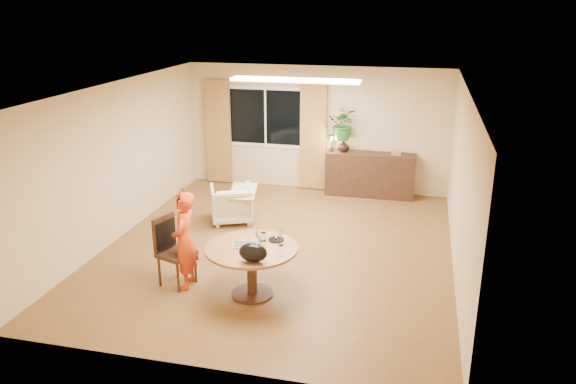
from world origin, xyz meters
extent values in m
plane|color=brown|center=(0.00, 0.00, 0.00)|extent=(6.50, 6.50, 0.00)
plane|color=white|center=(0.00, 0.00, 2.60)|extent=(6.50, 6.50, 0.00)
plane|color=#D5BD8A|center=(0.00, 3.25, 1.30)|extent=(5.50, 0.00, 5.50)
plane|color=#D5BD8A|center=(-2.75, 0.00, 1.30)|extent=(0.00, 6.50, 6.50)
plane|color=#D5BD8A|center=(2.75, 0.00, 1.30)|extent=(0.00, 6.50, 6.50)
cube|color=white|center=(-1.10, 3.23, 1.50)|extent=(1.70, 0.02, 1.30)
cube|color=black|center=(-1.10, 3.22, 1.50)|extent=(1.55, 0.01, 1.15)
cube|color=white|center=(-1.10, 3.22, 1.50)|extent=(0.04, 0.01, 1.15)
cube|color=olive|center=(-2.15, 3.15, 1.15)|extent=(0.55, 0.08, 2.25)
cube|color=olive|center=(-0.05, 3.15, 1.15)|extent=(0.55, 0.08, 2.25)
cube|color=white|center=(0.00, 1.20, 2.57)|extent=(2.20, 0.35, 0.05)
cylinder|color=brown|center=(0.04, -1.56, 0.69)|extent=(1.25, 1.25, 0.04)
cylinder|color=black|center=(0.04, -1.56, 0.34)|extent=(0.13, 0.13, 0.67)
cylinder|color=black|center=(0.04, -1.56, 0.01)|extent=(0.58, 0.58, 0.03)
imported|color=#B60E1B|center=(-0.94, -1.54, 0.70)|extent=(0.55, 0.40, 1.40)
imported|color=beige|center=(-1.13, 0.98, 0.34)|extent=(0.96, 0.97, 0.68)
cube|color=black|center=(1.18, 3.01, 0.45)|extent=(1.81, 0.44, 0.90)
imported|color=black|center=(0.61, 3.01, 1.03)|extent=(0.24, 0.24, 0.25)
imported|color=#246225|center=(0.60, 3.01, 1.48)|extent=(0.61, 0.53, 0.66)
camera|label=1|loc=(2.10, -8.11, 3.81)|focal=35.00mm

